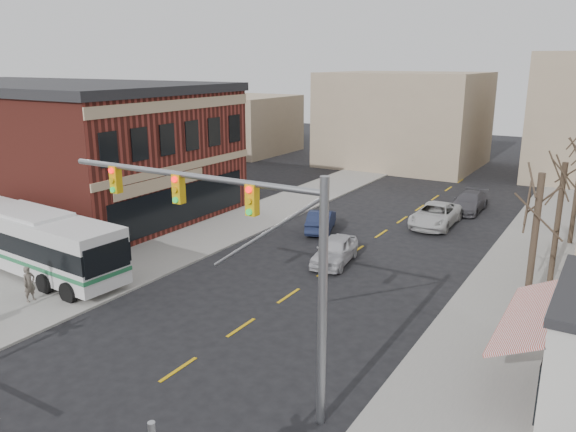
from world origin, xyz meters
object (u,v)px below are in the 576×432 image
at_px(traffic_signal_mast, 244,236).
at_px(car_c, 435,215).
at_px(car_b, 321,220).
at_px(pedestrian_far, 85,253).
at_px(transit_bus, 30,240).
at_px(pedestrian_near, 29,284).
at_px(car_a, 335,250).
at_px(car_d, 469,202).

relative_size(traffic_signal_mast, car_c, 1.85).
bearing_deg(car_b, car_c, -160.37).
bearing_deg(traffic_signal_mast, pedestrian_far, 159.99).
height_order(traffic_signal_mast, pedestrian_far, traffic_signal_mast).
xyz_separation_m(traffic_signal_mast, car_c, (-0.69, 23.77, -4.98)).
bearing_deg(car_b, pedestrian_far, 40.04).
bearing_deg(transit_bus, car_b, 56.95).
distance_m(car_b, pedestrian_far, 15.30).
bearing_deg(pedestrian_near, traffic_signal_mast, -96.91).
relative_size(traffic_signal_mast, pedestrian_near, 6.08).
relative_size(car_c, pedestrian_far, 3.25).
bearing_deg(car_c, transit_bus, -129.67).
distance_m(car_a, car_d, 16.02).
height_order(car_b, pedestrian_near, pedestrian_near).
xyz_separation_m(transit_bus, pedestrian_far, (2.13, 1.72, -0.88)).
bearing_deg(pedestrian_far, car_a, -20.88).
bearing_deg(car_b, car_d, -145.13).
relative_size(transit_bus, pedestrian_far, 7.50).
height_order(traffic_signal_mast, pedestrian_near, traffic_signal_mast).
bearing_deg(car_c, traffic_signal_mast, -89.57).
height_order(traffic_signal_mast, car_d, traffic_signal_mast).
bearing_deg(transit_bus, car_c, 51.58).
distance_m(traffic_signal_mast, car_b, 20.46).
distance_m(transit_bus, pedestrian_near, 4.46).
xyz_separation_m(car_b, pedestrian_near, (-6.26, -17.61, 0.25)).
height_order(car_b, car_c, car_c).
bearing_deg(pedestrian_near, car_c, -31.51).
distance_m(traffic_signal_mast, pedestrian_far, 16.23).
distance_m(traffic_signal_mast, pedestrian_near, 14.09).
bearing_deg(pedestrian_near, pedestrian_far, 14.65).
height_order(transit_bus, car_c, transit_bus).
xyz_separation_m(traffic_signal_mast, pedestrian_far, (-14.58, 5.31, -4.77)).
xyz_separation_m(car_a, pedestrian_near, (-9.89, -12.41, 0.22)).
bearing_deg(traffic_signal_mast, transit_bus, 167.89).
height_order(traffic_signal_mast, car_c, traffic_signal_mast).
bearing_deg(car_a, car_d, 68.19).
bearing_deg(car_b, traffic_signal_mast, 90.46).
relative_size(car_b, pedestrian_far, 2.56).
height_order(traffic_signal_mast, car_b, traffic_signal_mast).
bearing_deg(car_c, pedestrian_near, -120.01).
height_order(pedestrian_near, pedestrian_far, pedestrian_far).
bearing_deg(car_a, car_c, 67.22).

